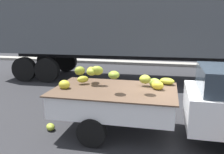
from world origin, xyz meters
TOP-DOWN VIEW (x-y plane):
  - ground at (0.00, 0.00)m, footprint 220.00×220.00m
  - curb_strip at (0.00, 9.38)m, footprint 80.00×0.80m
  - pickup_truck at (0.51, -0.29)m, footprint 5.13×1.89m
  - semi_trailer at (-1.98, 5.27)m, footprint 12.09×3.07m
  - fallen_banana_bunch_near_tailgate at (-3.10, -0.60)m, footprint 0.34×0.35m

SIDE VIEW (x-z plane):
  - ground at x=0.00m, z-range 0.00..0.00m
  - curb_strip at x=0.00m, z-range 0.00..0.16m
  - fallen_banana_bunch_near_tailgate at x=-3.10m, z-range 0.00..0.17m
  - pickup_truck at x=0.51m, z-range 0.04..1.74m
  - semi_trailer at x=-1.98m, z-range 0.57..4.52m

